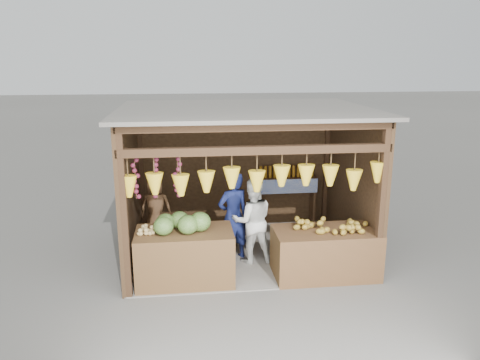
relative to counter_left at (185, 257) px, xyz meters
name	(u,v)px	position (x,y,z in m)	size (l,w,h in m)	color
ground	(244,252)	(1.09, 1.04, -0.43)	(80.00, 80.00, 0.00)	#514F49
stall_structure	(243,165)	(1.05, 1.00, 1.24)	(4.30, 3.30, 2.66)	slate
back_shelf	(286,187)	(2.14, 2.33, 0.44)	(1.25, 0.32, 1.32)	#382314
counter_left	(185,257)	(0.00, 0.00, 0.00)	(1.52, 0.85, 0.86)	#52361B
counter_right	(325,253)	(2.28, -0.03, -0.04)	(1.68, 0.85, 0.78)	#453017
stool	(158,246)	(-0.50, 1.15, -0.28)	(0.32, 0.32, 0.30)	black
man_standing	(233,216)	(0.86, 0.79, 0.37)	(0.58, 0.38, 1.60)	navy
woman_standing	(252,221)	(1.17, 0.65, 0.32)	(0.73, 0.57, 1.51)	white
vendor_seated	(156,208)	(-0.50, 1.15, 0.45)	(0.57, 0.37, 1.16)	brown
melon_pile	(179,221)	(-0.07, 0.01, 0.59)	(1.00, 0.50, 0.32)	#1D4813
tanfruit_pile	(146,230)	(-0.58, -0.03, 0.50)	(0.34, 0.40, 0.13)	tan
mango_pile	(332,223)	(2.38, -0.02, 0.46)	(1.40, 0.64, 0.22)	#B25417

